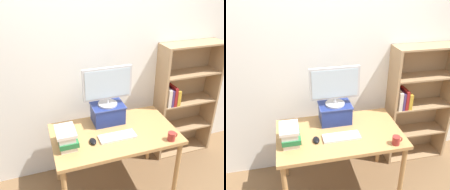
% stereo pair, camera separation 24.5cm
% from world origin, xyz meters
% --- Properties ---
extents(ground_plane, '(12.00, 12.00, 0.00)m').
position_xyz_m(ground_plane, '(0.00, 0.00, 0.00)').
color(ground_plane, brown).
extents(back_wall, '(7.00, 0.08, 2.60)m').
position_xyz_m(back_wall, '(0.00, 0.55, 1.30)').
color(back_wall, silver).
rests_on(back_wall, ground_plane).
extents(desk, '(1.27, 0.75, 0.77)m').
position_xyz_m(desk, '(0.00, 0.00, 0.68)').
color(desk, '#B7844C').
rests_on(desk, ground_plane).
extents(bookshelf_unit, '(0.78, 0.28, 1.51)m').
position_xyz_m(bookshelf_unit, '(1.07, 0.40, 0.77)').
color(bookshelf_unit, tan).
rests_on(bookshelf_unit, ground_plane).
extents(riser_box, '(0.35, 0.26, 0.21)m').
position_xyz_m(riser_box, '(0.00, 0.22, 0.88)').
color(riser_box, navy).
rests_on(riser_box, desk).
extents(computer_monitor, '(0.52, 0.21, 0.42)m').
position_xyz_m(computer_monitor, '(0.00, 0.22, 1.20)').
color(computer_monitor, '#B7B7BA').
rests_on(computer_monitor, riser_box).
extents(keyboard, '(0.37, 0.14, 0.02)m').
position_xyz_m(keyboard, '(-0.00, -0.09, 0.78)').
color(keyboard, silver).
rests_on(keyboard, desk).
extents(computer_mouse, '(0.06, 0.10, 0.04)m').
position_xyz_m(computer_mouse, '(-0.25, -0.10, 0.79)').
color(computer_mouse, black).
rests_on(computer_mouse, desk).
extents(book_stack, '(0.19, 0.25, 0.18)m').
position_xyz_m(book_stack, '(-0.49, -0.07, 0.86)').
color(book_stack, silver).
rests_on(book_stack, desk).
extents(coffee_mug, '(0.10, 0.07, 0.09)m').
position_xyz_m(coffee_mug, '(0.49, -0.30, 0.81)').
color(coffee_mug, '#9E2D28').
rests_on(coffee_mug, desk).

